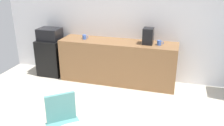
% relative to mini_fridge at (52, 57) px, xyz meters
% --- Properties ---
extents(wall_back, '(6.00, 0.10, 2.60)m').
position_rel_mini_fridge_xyz_m(wall_back, '(1.85, 0.35, 0.89)').
color(wall_back, silver).
rests_on(wall_back, ground_plane).
extents(counter_block, '(2.44, 0.60, 0.90)m').
position_rel_mini_fridge_xyz_m(counter_block, '(1.57, 0.00, 0.04)').
color(counter_block, brown).
rests_on(counter_block, ground_plane).
extents(mini_fridge, '(0.54, 0.54, 0.81)m').
position_rel_mini_fridge_xyz_m(mini_fridge, '(0.00, 0.00, 0.00)').
color(mini_fridge, black).
rests_on(mini_fridge, ground_plane).
extents(microwave, '(0.48, 0.38, 0.26)m').
position_rel_mini_fridge_xyz_m(microwave, '(0.00, 0.00, 0.54)').
color(microwave, black).
rests_on(microwave, mini_fridge).
extents(chair_teal, '(0.59, 0.59, 0.83)m').
position_rel_mini_fridge_xyz_m(chair_teal, '(1.48, -2.33, 0.11)').
color(chair_teal, silver).
rests_on(chair_teal, ground_plane).
extents(mug_white, '(0.13, 0.08, 0.09)m').
position_rel_mini_fridge_xyz_m(mug_white, '(2.41, -0.03, 0.54)').
color(mug_white, '#3F66BF').
rests_on(mug_white, counter_block).
extents(mug_green, '(0.13, 0.08, 0.09)m').
position_rel_mini_fridge_xyz_m(mug_green, '(0.84, -0.02, 0.54)').
color(mug_green, '#3F66BF').
rests_on(mug_green, counter_block).
extents(coffee_maker, '(0.20, 0.24, 0.32)m').
position_rel_mini_fridge_xyz_m(coffee_maker, '(2.19, 0.00, 0.65)').
color(coffee_maker, black).
rests_on(coffee_maker, counter_block).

